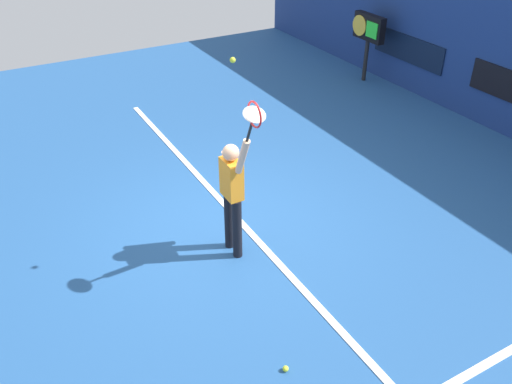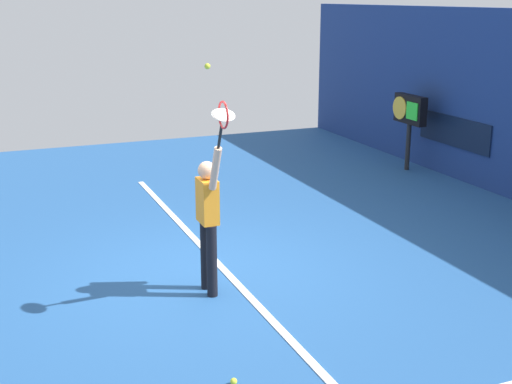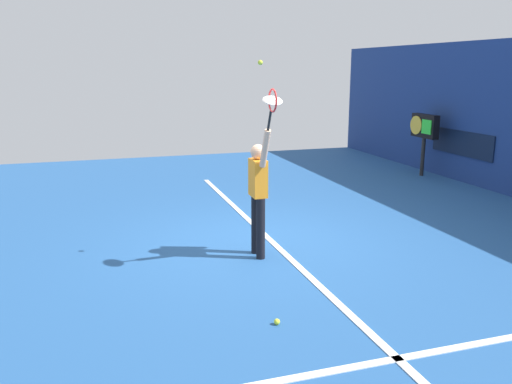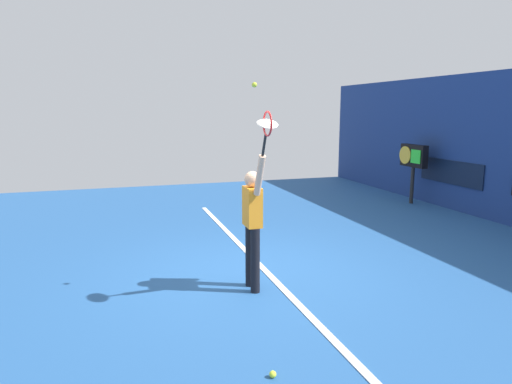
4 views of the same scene
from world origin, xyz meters
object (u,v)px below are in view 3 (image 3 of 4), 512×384
at_px(scoreboard_clock, 424,129).
at_px(spare_ball, 277,322).
at_px(tennis_ball, 260,63).
at_px(tennis_racket, 272,103).
at_px(tennis_player, 258,190).

relative_size(scoreboard_clock, spare_ball, 23.57).
distance_m(tennis_ball, spare_ball, 3.47).
distance_m(tennis_racket, scoreboard_clock, 7.86).
relative_size(tennis_racket, scoreboard_clock, 0.39).
xyz_separation_m(tennis_player, spare_ball, (2.14, -0.47, -0.98)).
height_order(tennis_player, tennis_ball, tennis_ball).
height_order(tennis_racket, scoreboard_clock, tennis_racket).
height_order(tennis_ball, spare_ball, tennis_ball).
bearing_deg(tennis_ball, tennis_racket, 1.83).
relative_size(tennis_ball, scoreboard_clock, 0.04).
xyz_separation_m(tennis_ball, spare_ball, (2.00, -0.45, -2.80)).
bearing_deg(scoreboard_clock, spare_ball, -44.24).
distance_m(tennis_racket, spare_ball, 2.80).
height_order(tennis_racket, tennis_ball, tennis_ball).
xyz_separation_m(tennis_player, scoreboard_clock, (-4.44, 5.93, 0.23)).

